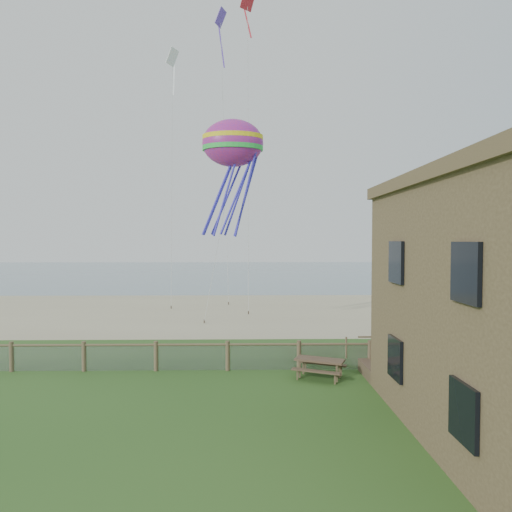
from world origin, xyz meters
name	(u,v)px	position (x,y,z in m)	size (l,w,h in m)	color
ground	(218,430)	(0.00, 0.00, 0.00)	(160.00, 160.00, 0.00)	#2A511B
sand_beach	(237,311)	(0.00, 22.00, 0.00)	(72.00, 20.00, 0.02)	tan
ocean	(243,272)	(0.00, 66.00, 0.00)	(160.00, 68.00, 0.02)	slate
chainlink_fence	(228,358)	(0.00, 6.00, 0.55)	(36.20, 0.20, 1.25)	brown
picnic_table	(320,368)	(3.70, 4.92, 0.40)	(1.91, 1.44, 0.81)	brown
octopus_kite	(233,176)	(-0.03, 13.91, 9.27)	(3.57, 2.52, 7.35)	#FF2829
kite_white	(172,68)	(-4.42, 19.36, 17.49)	(1.14, 0.70, 2.71)	white
kite_purple	(221,34)	(-1.16, 21.41, 20.82)	(1.23, 0.70, 3.58)	#5C37B3
kite_red	(248,12)	(0.85, 16.47, 19.99)	(1.12, 0.70, 2.52)	red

